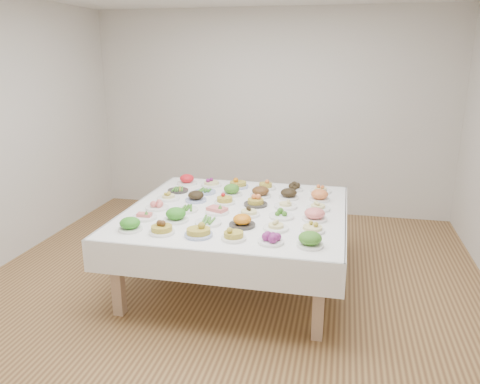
% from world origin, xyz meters
% --- Properties ---
extents(room_envelope, '(5.02, 5.02, 2.81)m').
position_xyz_m(room_envelope, '(0.00, 0.00, 1.83)').
color(room_envelope, olive).
rests_on(room_envelope, ground).
extents(display_table, '(2.09, 2.09, 0.75)m').
position_xyz_m(display_table, '(0.04, 0.19, 0.68)').
color(display_table, white).
rests_on(display_table, ground).
extents(dish_0, '(0.21, 0.21, 0.12)m').
position_xyz_m(dish_0, '(-0.71, -0.56, 0.80)').
color(dish_0, white).
rests_on(dish_0, display_table).
extents(dish_1, '(0.21, 0.21, 0.13)m').
position_xyz_m(dish_1, '(-0.42, -0.57, 0.81)').
color(dish_1, white).
rests_on(dish_1, display_table).
extents(dish_2, '(0.25, 0.25, 0.15)m').
position_xyz_m(dish_2, '(-0.11, -0.57, 0.82)').
color(dish_2, '#4C66B2').
rests_on(dish_2, display_table).
extents(dish_3, '(0.22, 0.21, 0.13)m').
position_xyz_m(dish_3, '(0.19, -0.57, 0.81)').
color(dish_3, white).
rests_on(dish_3, display_table).
extents(dish_4, '(0.21, 0.21, 0.09)m').
position_xyz_m(dish_4, '(0.50, -0.58, 0.79)').
color(dish_4, white).
rests_on(dish_4, display_table).
extents(dish_5, '(0.21, 0.21, 0.13)m').
position_xyz_m(dish_5, '(0.80, -0.58, 0.82)').
color(dish_5, white).
rests_on(dish_5, display_table).
extents(dish_6, '(0.22, 0.22, 0.09)m').
position_xyz_m(dish_6, '(-0.71, -0.26, 0.78)').
color(dish_6, white).
rests_on(dish_6, display_table).
extents(dish_7, '(0.22, 0.22, 0.12)m').
position_xyz_m(dish_7, '(-0.41, -0.26, 0.81)').
color(dish_7, white).
rests_on(dish_7, display_table).
extents(dish_8, '(0.23, 0.23, 0.06)m').
position_xyz_m(dish_8, '(-0.11, -0.27, 0.78)').
color(dish_8, white).
rests_on(dish_8, display_table).
extents(dish_9, '(0.23, 0.23, 0.13)m').
position_xyz_m(dish_9, '(0.20, -0.26, 0.81)').
color(dish_9, '#2F2C2A').
rests_on(dish_9, display_table).
extents(dish_10, '(0.22, 0.22, 0.11)m').
position_xyz_m(dish_10, '(0.49, -0.28, 0.80)').
color(dish_10, white).
rests_on(dish_10, display_table).
extents(dish_11, '(0.20, 0.20, 0.12)m').
position_xyz_m(dish_11, '(0.80, -0.26, 0.81)').
color(dish_11, white).
rests_on(dish_11, display_table).
extents(dish_12, '(0.22, 0.22, 0.09)m').
position_xyz_m(dish_12, '(-0.71, 0.03, 0.79)').
color(dish_12, white).
rests_on(dish_12, display_table).
extents(dish_13, '(0.21, 0.20, 0.05)m').
position_xyz_m(dish_13, '(-0.41, 0.03, 0.77)').
color(dish_13, white).
rests_on(dish_13, display_table).
extents(dish_14, '(0.22, 0.22, 0.10)m').
position_xyz_m(dish_14, '(-0.11, 0.04, 0.79)').
color(dish_14, white).
rests_on(dish_14, display_table).
extents(dish_15, '(0.20, 0.20, 0.10)m').
position_xyz_m(dish_15, '(0.19, 0.03, 0.79)').
color(dish_15, white).
rests_on(dish_15, display_table).
extents(dish_16, '(0.23, 0.23, 0.09)m').
position_xyz_m(dish_16, '(0.50, 0.04, 0.79)').
color(dish_16, white).
rests_on(dish_16, display_table).
extents(dish_17, '(0.22, 0.22, 0.14)m').
position_xyz_m(dish_17, '(0.80, 0.04, 0.82)').
color(dish_17, white).
rests_on(dish_17, display_table).
extents(dish_18, '(0.23, 0.23, 0.11)m').
position_xyz_m(dish_18, '(-0.72, 0.35, 0.80)').
color(dish_18, white).
rests_on(dish_18, display_table).
extents(dish_19, '(0.21, 0.21, 0.13)m').
position_xyz_m(dish_19, '(-0.42, 0.35, 0.81)').
color(dish_19, '#4C66B2').
rests_on(dish_19, display_table).
extents(dish_20, '(0.21, 0.21, 0.11)m').
position_xyz_m(dish_20, '(-0.11, 0.34, 0.80)').
color(dish_20, white).
rests_on(dish_20, display_table).
extents(dish_21, '(0.23, 0.23, 0.14)m').
position_xyz_m(dish_21, '(0.20, 0.34, 0.82)').
color(dish_21, '#2F2C2A').
rests_on(dish_21, display_table).
extents(dish_22, '(0.22, 0.22, 0.10)m').
position_xyz_m(dish_22, '(0.50, 0.34, 0.79)').
color(dish_22, white).
rests_on(dish_22, display_table).
extents(dish_23, '(0.23, 0.23, 0.12)m').
position_xyz_m(dish_23, '(0.81, 0.34, 0.80)').
color(dish_23, white).
rests_on(dish_23, display_table).
extents(dish_24, '(0.22, 0.22, 0.05)m').
position_xyz_m(dish_24, '(-0.72, 0.64, 0.77)').
color(dish_24, '#2F2C2A').
rests_on(dish_24, display_table).
extents(dish_25, '(0.23, 0.23, 0.05)m').
position_xyz_m(dish_25, '(-0.42, 0.65, 0.77)').
color(dish_25, '#4C66B2').
rests_on(dish_25, display_table).
extents(dish_26, '(0.22, 0.22, 0.12)m').
position_xyz_m(dish_26, '(-0.11, 0.64, 0.81)').
color(dish_26, white).
rests_on(dish_26, display_table).
extents(dish_27, '(0.22, 0.22, 0.14)m').
position_xyz_m(dish_27, '(0.19, 0.65, 0.82)').
color(dish_27, white).
rests_on(dish_27, display_table).
extents(dish_28, '(0.20, 0.20, 0.11)m').
position_xyz_m(dish_28, '(0.49, 0.65, 0.80)').
color(dish_28, white).
rests_on(dish_28, display_table).
extents(dish_29, '(0.20, 0.20, 0.12)m').
position_xyz_m(dish_29, '(0.81, 0.64, 0.81)').
color(dish_29, white).
rests_on(dish_29, display_table).
extents(dish_30, '(0.23, 0.23, 0.13)m').
position_xyz_m(dish_30, '(-0.72, 0.96, 0.81)').
color(dish_30, white).
rests_on(dish_30, display_table).
extents(dish_31, '(0.23, 0.23, 0.12)m').
position_xyz_m(dish_31, '(-0.42, 0.94, 0.81)').
color(dish_31, white).
rests_on(dish_31, display_table).
extents(dish_32, '(0.23, 0.23, 0.14)m').
position_xyz_m(dish_32, '(-0.12, 0.95, 0.82)').
color(dish_32, '#4C66B2').
rests_on(dish_32, display_table).
extents(dish_33, '(0.22, 0.22, 0.12)m').
position_xyz_m(dish_33, '(0.20, 0.95, 0.80)').
color(dish_33, white).
rests_on(dish_33, display_table).
extents(dish_34, '(0.20, 0.20, 0.09)m').
position_xyz_m(dish_34, '(0.51, 0.96, 0.79)').
color(dish_34, white).
rests_on(dish_34, display_table).
extents(dish_35, '(0.23, 0.23, 0.12)m').
position_xyz_m(dish_35, '(0.80, 0.96, 0.80)').
color(dish_35, white).
rests_on(dish_35, display_table).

